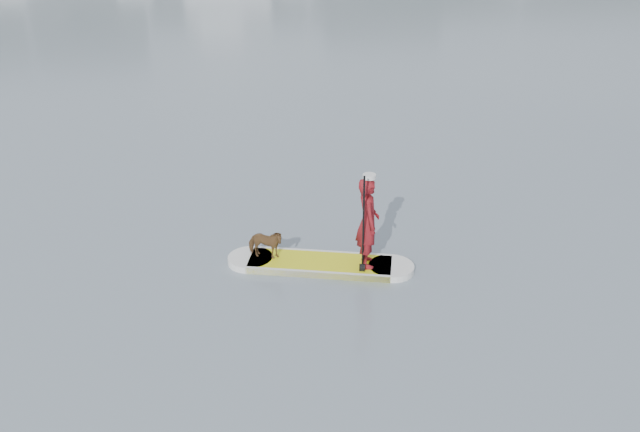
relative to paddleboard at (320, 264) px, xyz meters
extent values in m
plane|color=slate|center=(-3.99, -0.67, -0.06)|extent=(140.00, 140.00, 0.00)
cube|color=yellow|center=(0.00, 0.00, 0.00)|extent=(2.62, 1.46, 0.12)
cylinder|color=silver|center=(-1.20, 0.34, 0.00)|extent=(0.80, 0.80, 0.12)
cylinder|color=silver|center=(1.20, -0.34, 0.00)|extent=(0.80, 0.80, 0.12)
cube|color=silver|center=(0.10, 0.36, 0.00)|extent=(2.42, 0.75, 0.12)
cube|color=silver|center=(-0.10, -0.36, 0.00)|extent=(2.42, 0.75, 0.12)
imported|color=maroon|center=(0.78, -0.22, 0.87)|extent=(0.42, 0.61, 1.62)
cylinder|color=silver|center=(0.78, -0.22, 1.71)|extent=(0.22, 0.22, 0.07)
imported|color=#52321C|center=(-0.93, 0.27, 0.34)|extent=(0.72, 0.52, 0.55)
cylinder|color=black|center=(0.66, -0.46, 0.94)|extent=(0.11, 0.30, 1.89)
cube|color=black|center=(0.66, -0.46, 0.04)|extent=(0.10, 0.05, 0.32)
camera|label=1|loc=(-1.69, -10.73, 6.29)|focal=40.00mm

